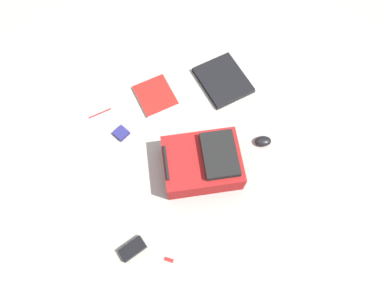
{
  "coord_description": "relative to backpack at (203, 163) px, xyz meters",
  "views": [
    {
      "loc": [
        -0.68,
        0.24,
        1.73
      ],
      "look_at": [
        0.03,
        0.01,
        0.02
      ],
      "focal_mm": 30.57,
      "sensor_mm": 36.0,
      "label": 1
    }
  ],
  "objects": [
    {
      "name": "earbud_pouch",
      "position": [
        0.35,
        0.38,
        -0.07
      ],
      "size": [
        0.1,
        0.1,
        0.02
      ],
      "primitive_type": "cube",
      "rotation": [
        0.0,
        0.0,
        2.09
      ],
      "color": "navy",
      "rests_on": "ground_plane"
    },
    {
      "name": "usb_stick",
      "position": [
        -0.41,
        0.32,
        -0.08
      ],
      "size": [
        0.04,
        0.05,
        0.01
      ],
      "primitive_type": "cube",
      "rotation": [
        0.0,
        0.0,
        2.53
      ],
      "color": "#B21919",
      "rests_on": "ground_plane"
    },
    {
      "name": "computer_mouse",
      "position": [
        0.04,
        -0.38,
        -0.06
      ],
      "size": [
        0.09,
        0.11,
        0.04
      ],
      "primitive_type": "ellipsoid",
      "rotation": [
        0.0,
        0.0,
        -0.25
      ],
      "color": "black",
      "rests_on": "ground_plane"
    },
    {
      "name": "book_blue",
      "position": [
        0.53,
        0.12,
        -0.07
      ],
      "size": [
        0.27,
        0.24,
        0.02
      ],
      "color": "silver",
      "rests_on": "ground_plane"
    },
    {
      "name": "power_brick",
      "position": [
        -0.3,
        0.48,
        -0.07
      ],
      "size": [
        0.1,
        0.14,
        0.04
      ],
      "primitive_type": "cube",
      "rotation": [
        0.0,
        0.0,
        0.31
      ],
      "color": "black",
      "rests_on": "ground_plane"
    },
    {
      "name": "backpack",
      "position": [
        0.0,
        0.0,
        0.0
      ],
      "size": [
        0.38,
        0.45,
        0.19
      ],
      "color": "maroon",
      "rests_on": "ground_plane"
    },
    {
      "name": "laptop",
      "position": [
        0.51,
        -0.31,
        -0.07
      ],
      "size": [
        0.37,
        0.32,
        0.03
      ],
      "color": "black",
      "rests_on": "ground_plane"
    },
    {
      "name": "ground_plane",
      "position": [
        0.12,
        0.0,
        -0.08
      ],
      "size": [
        3.77,
        3.77,
        0.0
      ],
      "primitive_type": "plane",
      "color": "gray"
    },
    {
      "name": "pen_black",
      "position": [
        0.52,
        0.47,
        -0.08
      ],
      "size": [
        0.03,
        0.14,
        0.01
      ],
      "primitive_type": "cylinder",
      "rotation": [
        1.57,
        0.0,
        0.16
      ],
      "color": "red",
      "rests_on": "ground_plane"
    }
  ]
}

